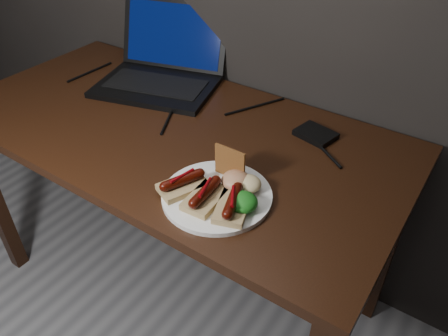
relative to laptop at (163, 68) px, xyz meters
name	(u,v)px	position (x,y,z in m)	size (l,w,h in m)	color
desk	(172,151)	(0.21, -0.22, -0.14)	(1.40, 0.70, 0.75)	black
laptop	(163,68)	(0.00, 0.00, 0.00)	(0.48, 0.45, 0.25)	black
hard_drive	(316,134)	(0.60, -0.02, -0.04)	(0.11, 0.08, 0.02)	black
desk_cables	(195,106)	(0.21, -0.08, -0.05)	(1.00, 0.40, 0.01)	black
plate	(217,195)	(0.51, -0.40, -0.05)	(0.27, 0.27, 0.01)	white
bread_sausage_left	(183,184)	(0.44, -0.44, -0.02)	(0.11, 0.13, 0.04)	tan
bread_sausage_center	(205,195)	(0.51, -0.44, -0.02)	(0.08, 0.12, 0.04)	tan
bread_sausage_right	(233,204)	(0.58, -0.43, -0.02)	(0.10, 0.13, 0.04)	tan
crispbread	(230,163)	(0.50, -0.33, 0.00)	(0.09, 0.01, 0.09)	#A15C2C
salad_greens	(243,202)	(0.59, -0.41, -0.02)	(0.07, 0.07, 0.04)	#135C12
salsa_mound	(236,180)	(0.54, -0.36, -0.02)	(0.07, 0.07, 0.04)	#A62810
coleslaw_mound	(248,184)	(0.57, -0.35, -0.02)	(0.06, 0.06, 0.04)	beige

